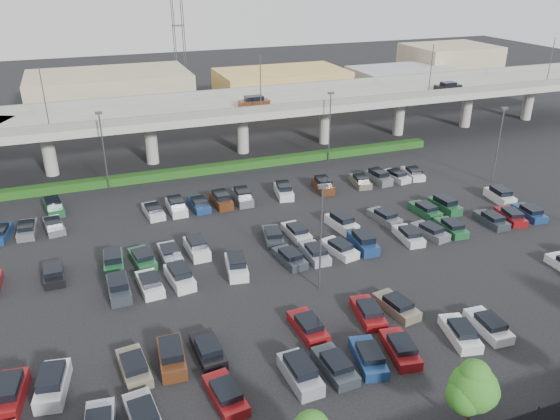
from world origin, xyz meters
The scene contains 8 objects.
ground centered at (0.00, 0.00, 0.00)m, with size 280.00×280.00×0.00m, color black.
overpass centered at (-0.21, 31.99, 6.97)m, with size 150.00×13.00×15.80m.
hedge centered at (0.00, 25.00, 0.55)m, with size 66.00×1.60×1.10m, color #173D12.
tree_row centered at (0.70, -26.53, 3.52)m, with size 65.07×3.66×5.94m.
parked_cars centered at (-1.98, -2.95, 0.62)m, with size 62.97×41.66×1.67m.
light_poles centered at (-4.13, 2.00, 6.24)m, with size 66.90×48.38×10.30m.
distant_buildings centered at (12.38, 61.81, 3.74)m, with size 138.00×24.00×9.00m.
comm_tower centered at (4.00, 74.00, 15.61)m, with size 2.40×2.40×30.00m.
Camera 1 is at (-18.31, -46.52, 27.35)m, focal length 35.00 mm.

